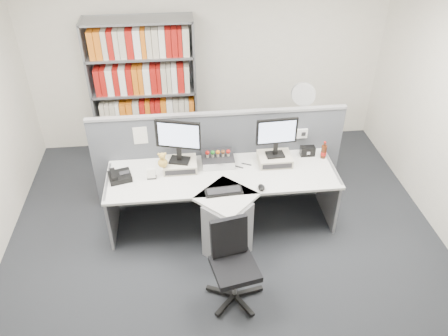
{
  "coord_description": "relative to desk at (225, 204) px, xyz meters",
  "views": [
    {
      "loc": [
        -0.42,
        -3.24,
        3.7
      ],
      "look_at": [
        0.0,
        0.65,
        0.92
      ],
      "focal_mm": 35.96,
      "sensor_mm": 36.0,
      "label": 1
    }
  ],
  "objects": [
    {
      "name": "keyboard",
      "position": [
        -0.02,
        -0.11,
        0.28
      ],
      "size": [
        0.41,
        0.18,
        0.03
      ],
      "color": "black",
      "rests_on": "desk"
    },
    {
      "name": "speaker",
      "position": [
        1.05,
        0.5,
        0.32
      ],
      "size": [
        0.17,
        0.09,
        0.11
      ],
      "primitive_type": "cube",
      "color": "black",
      "rests_on": "desk"
    },
    {
      "name": "monitor_riser_right",
      "position": [
        0.63,
        0.38,
        0.31
      ],
      "size": [
        0.38,
        0.31,
        0.1
      ],
      "color": "beige",
      "rests_on": "desk"
    },
    {
      "name": "shelving_unit",
      "position": [
        -0.9,
        1.85,
        0.52
      ],
      "size": [
        1.41,
        0.4,
        2.0
      ],
      "color": "gray",
      "rests_on": "ground"
    },
    {
      "name": "filing_cabinet",
      "position": [
        1.2,
        1.4,
        -0.11
      ],
      "size": [
        0.45,
        0.61,
        0.7
      ],
      "color": "gray",
      "rests_on": "ground"
    },
    {
      "name": "desk_phone",
      "position": [
        -1.14,
        0.25,
        0.3
      ],
      "size": [
        0.29,
        0.27,
        0.1
      ],
      "color": "black",
      "rests_on": "desk"
    },
    {
      "name": "partition",
      "position": [
        0.0,
        0.65,
        0.19
      ],
      "size": [
        3.0,
        0.08,
        1.27
      ],
      "color": "#51545C",
      "rests_on": "ground"
    },
    {
      "name": "cola_bottle",
      "position": [
        1.22,
        0.42,
        0.35
      ],
      "size": [
        0.07,
        0.07,
        0.22
      ],
      "color": "#3F190A",
      "rests_on": "desk"
    },
    {
      "name": "desktop_pc",
      "position": [
        -0.03,
        0.45,
        0.31
      ],
      "size": [
        0.37,
        0.33,
        0.1
      ],
      "color": "black",
      "rests_on": "desk"
    },
    {
      "name": "monitor_left",
      "position": [
        -0.47,
        0.38,
        0.67
      ],
      "size": [
        0.5,
        0.22,
        0.51
      ],
      "color": "black",
      "rests_on": "monitor_riser_left"
    },
    {
      "name": "desk",
      "position": [
        0.0,
        0.0,
        0.0
      ],
      "size": [
        2.6,
        1.2,
        0.72
      ],
      "color": "silver",
      "rests_on": "ground"
    },
    {
      "name": "desk_fan",
      "position": [
        1.2,
        1.4,
        0.58
      ],
      "size": [
        0.31,
        0.2,
        0.54
      ],
      "color": "white",
      "rests_on": "filing_cabinet"
    },
    {
      "name": "monitor_riser_left",
      "position": [
        -0.47,
        0.38,
        0.31
      ],
      "size": [
        0.38,
        0.31,
        0.1
      ],
      "color": "beige",
      "rests_on": "desk"
    },
    {
      "name": "office_chair",
      "position": [
        -0.01,
        -0.86,
        0.01
      ],
      "size": [
        0.58,
        0.57,
        0.88
      ],
      "color": "silver",
      "rests_on": "ground"
    },
    {
      "name": "desk_calendar",
      "position": [
        -0.79,
        0.23,
        0.32
      ],
      "size": [
        0.1,
        0.08,
        0.12
      ],
      "color": "black",
      "rests_on": "desk"
    },
    {
      "name": "figurines",
      "position": [
        -0.03,
        0.43,
        0.41
      ],
      "size": [
        0.29,
        0.05,
        0.09
      ],
      "color": "beige",
      "rests_on": "desktop_pc"
    },
    {
      "name": "monitor_right",
      "position": [
        0.63,
        0.38,
        0.65
      ],
      "size": [
        0.47,
        0.16,
        0.48
      ],
      "color": "black",
      "rests_on": "monitor_riser_right"
    },
    {
      "name": "mouse",
      "position": [
        0.39,
        -0.1,
        0.29
      ],
      "size": [
        0.07,
        0.11,
        0.04
      ],
      "primitive_type": "ellipsoid",
      "color": "black",
      "rests_on": "desk"
    },
    {
      "name": "room_shell",
      "position": [
        0.0,
        -0.6,
        1.33
      ],
      "size": [
        5.04,
        5.54,
        2.72
      ],
      "color": "white",
      "rests_on": "ground"
    },
    {
      "name": "ground",
      "position": [
        0.0,
        -0.6,
        -0.46
      ],
      "size": [
        5.5,
        5.5,
        0.0
      ],
      "primitive_type": "plane",
      "color": "#292C31",
      "rests_on": "ground"
    },
    {
      "name": "plush_toy",
      "position": [
        -0.66,
        0.29,
        0.44
      ],
      "size": [
        0.11,
        0.11,
        0.19
      ],
      "color": "gold",
      "rests_on": "monitor_riser_left"
    }
  ]
}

